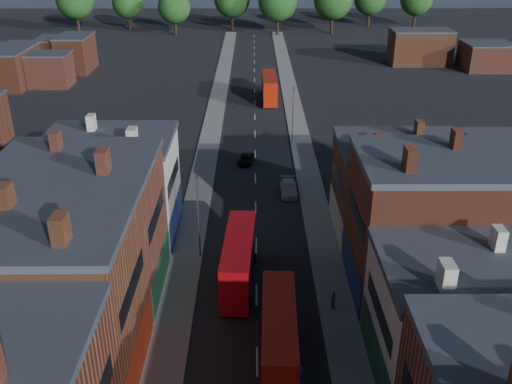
{
  "coord_description": "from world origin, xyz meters",
  "views": [
    {
      "loc": [
        -0.22,
        -15.31,
        28.14
      ],
      "look_at": [
        0.0,
        32.84,
        5.34
      ],
      "focal_mm": 40.0,
      "sensor_mm": 36.0,
      "label": 1
    }
  ],
  "objects_px": {
    "bus_2": "(269,88)",
    "car_2": "(246,159)",
    "bus_1": "(279,337)",
    "bus_0": "(239,260)",
    "car_3": "(289,188)",
    "car_1": "(294,384)",
    "ped_3": "(333,300)"
  },
  "relations": [
    {
      "from": "bus_2",
      "to": "car_2",
      "type": "height_order",
      "value": "bus_2"
    },
    {
      "from": "bus_1",
      "to": "bus_2",
      "type": "xyz_separation_m",
      "value": [
        1.0,
        65.31,
        0.03
      ]
    },
    {
      "from": "bus_2",
      "to": "car_2",
      "type": "xyz_separation_m",
      "value": [
        -3.7,
        -28.2,
        -1.88
      ]
    },
    {
      "from": "bus_0",
      "to": "car_2",
      "type": "bearing_deg",
      "value": 92.51
    },
    {
      "from": "car_3",
      "to": "bus_0",
      "type": "bearing_deg",
      "value": -106.89
    },
    {
      "from": "bus_0",
      "to": "car_3",
      "type": "distance_m",
      "value": 18.81
    },
    {
      "from": "car_1",
      "to": "car_2",
      "type": "height_order",
      "value": "car_2"
    },
    {
      "from": "bus_1",
      "to": "bus_2",
      "type": "bearing_deg",
      "value": 90.75
    },
    {
      "from": "bus_0",
      "to": "bus_2",
      "type": "height_order",
      "value": "bus_2"
    },
    {
      "from": "bus_2",
      "to": "car_3",
      "type": "distance_m",
      "value": 37.47
    },
    {
      "from": "car_1",
      "to": "ped_3",
      "type": "xyz_separation_m",
      "value": [
        3.71,
        8.79,
        0.36
      ]
    },
    {
      "from": "car_2",
      "to": "ped_3",
      "type": "relative_size",
      "value": 2.51
    },
    {
      "from": "bus_0",
      "to": "bus_1",
      "type": "bearing_deg",
      "value": -70.07
    },
    {
      "from": "bus_1",
      "to": "ped_3",
      "type": "bearing_deg",
      "value": 54.99
    },
    {
      "from": "bus_2",
      "to": "car_2",
      "type": "relative_size",
      "value": 2.7
    },
    {
      "from": "bus_1",
      "to": "car_1",
      "type": "relative_size",
      "value": 3.19
    },
    {
      "from": "bus_1",
      "to": "ped_3",
      "type": "xyz_separation_m",
      "value": [
        4.63,
        6.22,
        -1.49
      ]
    },
    {
      "from": "bus_0",
      "to": "car_1",
      "type": "relative_size",
      "value": 3.21
    },
    {
      "from": "car_1",
      "to": "car_3",
      "type": "relative_size",
      "value": 0.7
    },
    {
      "from": "bus_2",
      "to": "ped_3",
      "type": "relative_size",
      "value": 6.76
    },
    {
      "from": "car_1",
      "to": "ped_3",
      "type": "distance_m",
      "value": 9.55
    },
    {
      "from": "car_3",
      "to": "ped_3",
      "type": "relative_size",
      "value": 2.99
    },
    {
      "from": "bus_1",
      "to": "bus_2",
      "type": "relative_size",
      "value": 0.99
    },
    {
      "from": "bus_0",
      "to": "car_2",
      "type": "relative_size",
      "value": 2.68
    },
    {
      "from": "car_2",
      "to": "bus_2",
      "type": "bearing_deg",
      "value": 90.39
    },
    {
      "from": "bus_1",
      "to": "car_1",
      "type": "bearing_deg",
      "value": -68.61
    },
    {
      "from": "bus_1",
      "to": "car_3",
      "type": "bearing_deg",
      "value": 86.92
    },
    {
      "from": "bus_1",
      "to": "car_2",
      "type": "xyz_separation_m",
      "value": [
        -2.7,
        37.11,
        -1.84
      ]
    },
    {
      "from": "car_1",
      "to": "car_3",
      "type": "height_order",
      "value": "car_3"
    },
    {
      "from": "bus_2",
      "to": "car_3",
      "type": "relative_size",
      "value": 2.26
    },
    {
      "from": "ped_3",
      "to": "bus_0",
      "type": "bearing_deg",
      "value": 63.18
    },
    {
      "from": "ped_3",
      "to": "car_2",
      "type": "bearing_deg",
      "value": 12.52
    }
  ]
}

